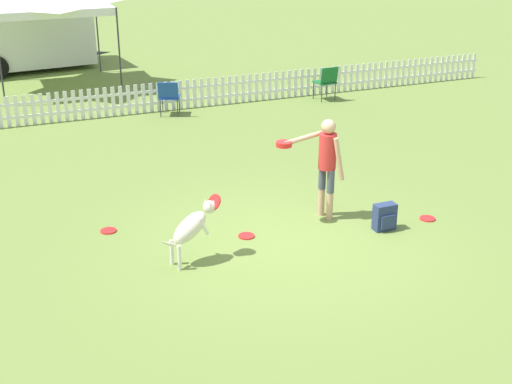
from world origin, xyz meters
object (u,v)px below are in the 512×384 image
Objects in this scene: leaping_dog at (192,226)px; folding_chair_blue_left at (327,80)px; frisbee_near_handler at (246,236)px; equipment_trailer at (7,31)px; frisbee_near_dog at (427,219)px; folding_chair_center at (169,95)px; handler_person at (325,157)px; frisbee_midfield at (108,231)px; backpack_on_grass at (385,217)px.

leaping_dog is 1.18× the size of folding_chair_blue_left.
equipment_trailer reaches higher than frisbee_near_handler.
leaping_dog reaches higher than frisbee_near_dog.
frisbee_near_dog is at bearing 128.95° from folding_chair_center.
handler_person is 3.59m from frisbee_midfield.
backpack_on_grass is 14.94m from equipment_trailer.
frisbee_near_dog is 1.00× the size of frisbee_midfield.
frisbee_midfield is at bearing 35.60° from folding_chair_blue_left.
folding_chair_center is at bearing 106.49° from frisbee_near_dog.
frisbee_near_handler is 13.90m from equipment_trailer.
handler_person is at bearing -13.31° from frisbee_midfield.
frisbee_midfield is at bearing 61.72° from handler_person.
leaping_dog is 1.23× the size of folding_chair_center.
folding_chair_center is at bearing -6.62° from folding_chair_blue_left.
frisbee_midfield is at bearing 87.99° from folding_chair_center.
leaping_dog is at bearing 90.27° from handler_person.
equipment_trailer is at bearing 91.79° from frisbee_midfield.
backpack_on_grass is 7.62m from folding_chair_center.
frisbee_near_handler is at bearing 83.26° from handler_person.
folding_chair_blue_left reaches higher than backpack_on_grass.
folding_chair_center is 7.44m from equipment_trailer.
folding_chair_center is (-0.66, 6.71, -0.53)m from handler_person.
frisbee_midfield is at bearing -94.26° from equipment_trailer.
handler_person is 7.44m from folding_chair_blue_left.
equipment_trailer is at bearing -42.91° from folding_chair_center.
equipment_trailer reaches higher than folding_chair_center.
frisbee_midfield is 0.58× the size of backpack_on_grass.
leaping_dog is 2.44× the size of backpack_on_grass.
handler_person is 6.62× the size of frisbee_midfield.
backpack_on_grass reaches higher than frisbee_near_dog.
equipment_trailer is (-7.24, 6.89, 0.63)m from folding_chair_blue_left.
leaping_dog is (-2.42, -0.66, -0.48)m from handler_person.
leaping_dog is 4.19× the size of frisbee_near_dog.
folding_chair_blue_left is at bearing 40.10° from frisbee_midfield.
folding_chair_blue_left is at bearing 53.99° from frisbee_near_handler.
handler_person reaches higher than frisbee_midfield.
leaping_dog reaches higher than folding_chair_blue_left.
folding_chair_center reaches higher than backpack_on_grass.
backpack_on_grass is 0.08× the size of equipment_trailer.
frisbee_near_dog is 15.17m from equipment_trailer.
folding_chair_center is (2.69, 5.92, 0.50)m from frisbee_midfield.
frisbee_near_handler is (-1.42, -0.21, -1.03)m from handler_person.
folding_chair_blue_left is 10.01m from equipment_trailer.
frisbee_near_dog is at bearing -75.59° from equipment_trailer.
folding_chair_blue_left is (3.49, 6.55, -0.51)m from handler_person.
folding_chair_blue_left is at bearing 75.01° from frisbee_near_dog.
folding_chair_blue_left reaches higher than folding_chair_center.
frisbee_near_dog is 0.29× the size of folding_chair_center.
handler_person is 3.86× the size of backpack_on_grass.
frisbee_near_dog is 0.89m from backpack_on_grass.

